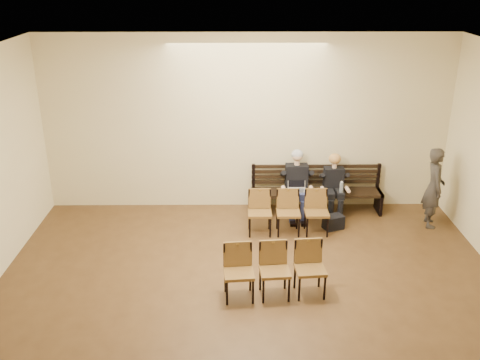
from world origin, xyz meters
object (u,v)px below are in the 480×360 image
object	(u,v)px
laptop	(297,191)
water_bottle	(341,192)
bench	(316,201)
seated_man	(297,184)
chair_row_back	(275,271)
chair_row_front	(288,213)
passerby	(435,182)
seated_woman	(334,189)
bag	(333,222)

from	to	relation	value
laptop	water_bottle	distance (m)	0.85
bench	seated_man	size ratio (longest dim) A/B	2.00
chair_row_back	chair_row_front	bearing A→B (deg)	74.16
water_bottle	passerby	xyz separation A→B (m)	(1.68, -0.26, 0.33)
bench	laptop	size ratio (longest dim) A/B	7.55
laptop	water_bottle	xyz separation A→B (m)	(0.85, -0.04, -0.01)
passerby	chair_row_front	world-z (taller)	passerby
seated_woman	bag	xyz separation A→B (m)	(-0.09, -0.62, -0.42)
bench	water_bottle	distance (m)	0.63
bench	water_bottle	size ratio (longest dim) A/B	11.19
seated_woman	chair_row_back	distance (m)	3.13
bench	passerby	distance (m)	2.28
seated_woman	chair_row_back	size ratio (longest dim) A/B	0.74
bench	bag	xyz separation A→B (m)	(0.22, -0.74, -0.09)
laptop	seated_woman	bearing A→B (deg)	6.66
seated_woman	chair_row_front	size ratio (longest dim) A/B	0.75
passerby	chair_row_back	world-z (taller)	passerby
laptop	bag	xyz separation A→B (m)	(0.66, -0.45, -0.44)
seated_man	laptop	bearing A→B (deg)	-93.27
bag	chair_row_back	bearing A→B (deg)	-120.04
seated_man	passerby	bearing A→B (deg)	-10.79
chair_row_front	seated_woman	bearing A→B (deg)	39.61
laptop	passerby	distance (m)	2.57
water_bottle	chair_row_front	size ratio (longest dim) A/B	0.16
seated_man	bag	distance (m)	1.04
water_bottle	bag	world-z (taller)	water_bottle
seated_woman	chair_row_back	world-z (taller)	seated_woman
seated_man	chair_row_front	bearing A→B (deg)	-106.31
chair_row_front	passerby	bearing A→B (deg)	6.71
water_bottle	chair_row_back	xyz separation A→B (m)	(-1.46, -2.60, -0.14)
chair_row_back	bag	bearing A→B (deg)	55.06
laptop	water_bottle	world-z (taller)	laptop
chair_row_back	laptop	bearing A→B (deg)	72.02
seated_woman	passerby	xyz separation A→B (m)	(1.78, -0.48, 0.34)
seated_man	passerby	size ratio (longest dim) A/B	0.73
water_bottle	chair_row_front	distance (m)	1.23
seated_man	seated_woman	size ratio (longest dim) A/B	1.17
bench	seated_man	distance (m)	0.61
seated_woman	bag	size ratio (longest dim) A/B	3.10
seated_man	chair_row_back	size ratio (longest dim) A/B	0.86
bench	chair_row_front	distance (m)	1.14
seated_woman	water_bottle	world-z (taller)	seated_woman
seated_woman	chair_row_back	xyz separation A→B (m)	(-1.36, -2.82, -0.14)
bag	passerby	xyz separation A→B (m)	(1.87, 0.14, 0.76)
bench	passerby	bearing A→B (deg)	-15.97
seated_woman	laptop	xyz separation A→B (m)	(-0.75, -0.18, 0.02)
laptop	water_bottle	bearing A→B (deg)	-9.35
seated_man	laptop	distance (m)	0.19
bench	passerby	world-z (taller)	passerby
seated_man	laptop	size ratio (longest dim) A/B	3.77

